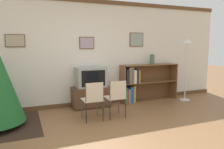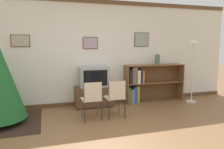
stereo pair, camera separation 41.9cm
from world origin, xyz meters
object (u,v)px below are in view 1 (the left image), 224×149
at_px(vase, 152,59).
at_px(tv_console, 91,97).
at_px(folding_chair_left, 93,99).
at_px(bookshelf, 139,83).
at_px(television, 91,77).
at_px(standing_lamp, 187,54).
at_px(folding_chair_right, 116,96).

bearing_deg(vase, tv_console, -178.64).
bearing_deg(vase, folding_chair_left, -153.29).
distance_m(folding_chair_left, bookshelf, 1.98).
distance_m(tv_console, folding_chair_left, 1.04).
relative_size(tv_console, folding_chair_left, 1.15).
bearing_deg(folding_chair_left, television, 75.47).
relative_size(television, standing_lamp, 0.42).
bearing_deg(standing_lamp, folding_chair_left, -167.60).
height_order(tv_console, vase, vase).
bearing_deg(standing_lamp, television, 172.61).
distance_m(tv_console, television, 0.51).
relative_size(television, folding_chair_right, 0.88).
distance_m(folding_chair_left, folding_chair_right, 0.51).
distance_m(television, standing_lamp, 2.74).
distance_m(bookshelf, vase, 0.76).
relative_size(bookshelf, standing_lamp, 0.97).
height_order(vase, standing_lamp, standing_lamp).
relative_size(folding_chair_right, vase, 2.92).
distance_m(television, folding_chair_right, 1.06).
distance_m(television, vase, 1.84).
xyz_separation_m(tv_console, folding_chair_left, (-0.26, -0.99, 0.21)).
bearing_deg(television, folding_chair_right, -75.47).
relative_size(television, vase, 2.55).
relative_size(television, bookshelf, 0.43).
bearing_deg(folding_chair_left, vase, 26.71).
xyz_separation_m(television, folding_chair_right, (0.26, -0.99, -0.29)).
bearing_deg(tv_console, television, -90.00).
xyz_separation_m(folding_chair_left, vase, (2.05, 1.03, 0.69)).
relative_size(bookshelf, vase, 5.97).
bearing_deg(folding_chair_left, standing_lamp, 12.40).
distance_m(folding_chair_right, bookshelf, 1.57).
bearing_deg(folding_chair_left, tv_console, 75.50).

